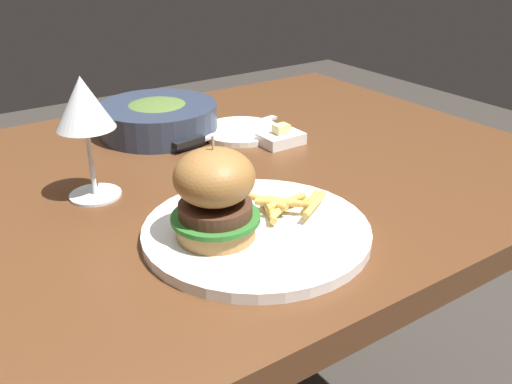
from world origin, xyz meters
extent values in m
cube|color=#56331C|center=(0.00, 0.00, 0.72)|extent=(1.28, 0.80, 0.04)
cylinder|color=#56331C|center=(0.58, 0.34, 0.35)|extent=(0.06, 0.06, 0.70)
cylinder|color=white|center=(0.04, -0.21, 0.75)|extent=(0.28, 0.28, 0.01)
cylinder|color=#B78447|center=(-0.02, -0.20, 0.77)|extent=(0.10, 0.10, 0.02)
cylinder|color=#2D7028|center=(-0.02, -0.20, 0.78)|extent=(0.11, 0.11, 0.01)
cylinder|color=#4C2D1E|center=(-0.02, -0.20, 0.79)|extent=(0.09, 0.09, 0.02)
ellipsoid|color=#9C6A35|center=(-0.02, -0.20, 0.83)|extent=(0.10, 0.10, 0.07)
cylinder|color=#CCB78C|center=(-0.02, -0.20, 0.86)|extent=(0.00, 0.00, 0.05)
cylinder|color=#E0B251|center=(0.07, -0.18, 0.76)|extent=(0.03, 0.05, 0.01)
cylinder|color=gold|center=(0.13, -0.20, 0.76)|extent=(0.05, 0.04, 0.01)
cylinder|color=#E0B251|center=(0.10, -0.18, 0.76)|extent=(0.06, 0.03, 0.01)
cylinder|color=#E0B251|center=(0.06, -0.20, 0.76)|extent=(0.03, 0.05, 0.01)
cylinder|color=gold|center=(0.07, -0.18, 0.77)|extent=(0.03, 0.07, 0.01)
cylinder|color=#E0B251|center=(0.09, -0.20, 0.77)|extent=(0.04, 0.04, 0.01)
cylinder|color=#E0B251|center=(0.08, -0.20, 0.76)|extent=(0.05, 0.03, 0.01)
cylinder|color=gold|center=(0.08, -0.20, 0.77)|extent=(0.06, 0.05, 0.01)
cylinder|color=gold|center=(0.09, -0.19, 0.77)|extent=(0.06, 0.01, 0.01)
cylinder|color=#E0B251|center=(0.12, -0.22, 0.77)|extent=(0.07, 0.04, 0.01)
cylinder|color=silver|center=(-0.09, 0.02, 0.74)|extent=(0.07, 0.07, 0.00)
cylinder|color=silver|center=(-0.09, 0.02, 0.79)|extent=(0.01, 0.01, 0.10)
cone|color=silver|center=(-0.09, 0.02, 0.88)|extent=(0.08, 0.08, 0.07)
cylinder|color=white|center=(0.23, 0.12, 0.74)|extent=(0.15, 0.15, 0.01)
cube|color=silver|center=(0.23, 0.12, 0.75)|extent=(0.18, 0.04, 0.00)
cube|color=black|center=(0.11, 0.10, 0.76)|extent=(0.06, 0.03, 0.01)
cube|color=white|center=(0.26, 0.04, 0.75)|extent=(0.07, 0.05, 0.02)
cube|color=#F4E58C|center=(0.26, 0.04, 0.77)|extent=(0.03, 0.02, 0.02)
cylinder|color=#2D384C|center=(0.10, 0.21, 0.77)|extent=(0.22, 0.22, 0.06)
ellipsoid|color=#4C662D|center=(0.10, 0.21, 0.79)|extent=(0.12, 0.12, 0.02)
camera|label=1|loc=(-0.31, -0.71, 1.10)|focal=40.00mm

